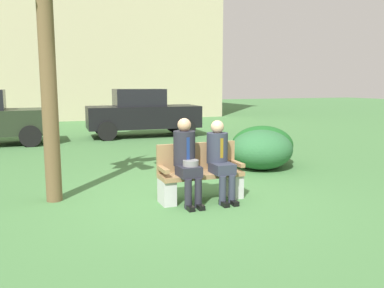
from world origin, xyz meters
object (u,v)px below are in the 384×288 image
object	(u,v)px
seated_man_right	(220,156)
shrub_mid_lawn	(261,150)
seated_man_left	(186,157)
parked_car_far	(142,113)
park_bench	(200,175)
building_backdrop	(90,0)
shrub_near_bench	(262,145)

from	to	relation	value
seated_man_right	shrub_mid_lawn	size ratio (longest dim) A/B	0.92
seated_man_left	parked_car_far	size ratio (longest dim) A/B	0.33
seated_man_right	shrub_mid_lawn	world-z (taller)	seated_man_right
parked_car_far	park_bench	bearing A→B (deg)	-97.77
seated_man_left	building_backdrop	xyz separation A→B (m)	(1.11, 19.15, 5.99)
shrub_near_bench	parked_car_far	xyz separation A→B (m)	(-1.31, 5.96, 0.39)
park_bench	shrub_near_bench	distance (m)	3.19
seated_man_left	park_bench	bearing A→B (deg)	23.98
seated_man_right	parked_car_far	bearing A→B (deg)	84.32
shrub_near_bench	building_backdrop	bearing A→B (deg)	95.30
shrub_mid_lawn	parked_car_far	xyz separation A→B (m)	(-1.03, 6.39, 0.41)
shrub_near_bench	seated_man_right	bearing A→B (deg)	-133.84
park_bench	seated_man_left	xyz separation A→B (m)	(-0.27, -0.12, 0.34)
shrub_mid_lawn	parked_car_far	bearing A→B (deg)	99.14
shrub_near_bench	parked_car_far	distance (m)	6.11
park_bench	shrub_mid_lawn	world-z (taller)	park_bench
park_bench	parked_car_far	world-z (taller)	parked_car_far
parked_car_far	shrub_near_bench	bearing A→B (deg)	-77.61
seated_man_left	shrub_mid_lawn	world-z (taller)	seated_man_left
seated_man_left	shrub_mid_lawn	size ratio (longest dim) A/B	0.96
park_bench	shrub_near_bench	xyz separation A→B (m)	(2.41, 2.09, 0.05)
seated_man_left	building_backdrop	distance (m)	20.09
park_bench	shrub_near_bench	size ratio (longest dim) A/B	0.94
seated_man_right	shrub_mid_lawn	bearing A→B (deg)	43.98
building_backdrop	shrub_near_bench	bearing A→B (deg)	-84.70
shrub_near_bench	shrub_mid_lawn	size ratio (longest dim) A/B	1.04
park_bench	seated_man_left	size ratio (longest dim) A/B	1.02
shrub_near_bench	shrub_mid_lawn	xyz separation A→B (m)	(-0.28, -0.43, -0.02)
seated_man_right	park_bench	bearing A→B (deg)	156.96
park_bench	shrub_near_bench	bearing A→B (deg)	40.94
seated_man_right	shrub_mid_lawn	distance (m)	2.57
seated_man_left	building_backdrop	bearing A→B (deg)	86.68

